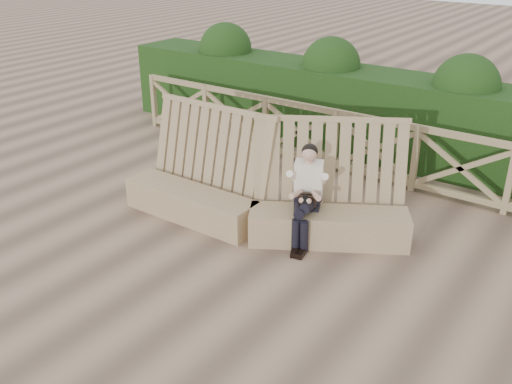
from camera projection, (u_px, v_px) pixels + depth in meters
The scene contains 5 objects.
ground at pixel (246, 272), 6.99m from camera, with size 60.00×60.00×0.00m, color brown.
bench at pixel (259, 201), 7.90m from camera, with size 4.03×1.75×1.58m.
woman at pixel (307, 191), 7.42m from camera, with size 0.53×0.83×1.34m.
guardrail at pixel (373, 149), 9.34m from camera, with size 10.10×0.09×1.10m.
hedge at pixel (403, 119), 10.14m from camera, with size 12.00×1.20×1.50m, color black.
Camera 1 is at (3.55, -4.75, 3.83)m, focal length 40.00 mm.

